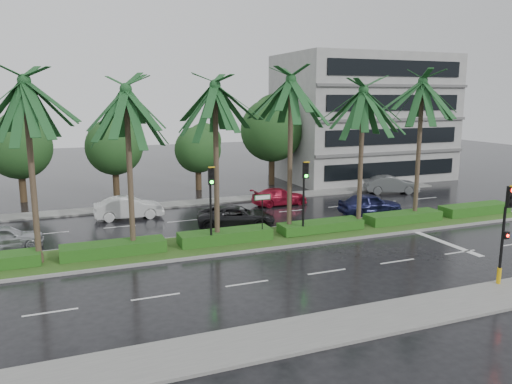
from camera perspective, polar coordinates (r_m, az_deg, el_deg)
name	(u,v)px	position (r m, az deg, el deg)	size (l,w,h in m)	color
ground	(282,243)	(28.06, 3.00, -5.85)	(120.00, 120.00, 0.00)	black
near_sidewalk	(397,315)	(19.83, 15.80, -13.39)	(40.00, 2.40, 0.12)	slate
far_sidewalk	(218,201)	(38.92, -4.42, -1.02)	(40.00, 2.00, 0.12)	slate
median	(275,237)	(28.91, 2.17, -5.17)	(36.00, 4.00, 0.15)	gray
hedge	(275,231)	(28.81, 2.18, -4.46)	(35.20, 1.40, 0.60)	#1F4D16
lane_markings	(333,239)	(29.06, 8.83, -5.36)	(34.00, 13.06, 0.01)	silver
palm_row	(255,97)	(27.31, -0.16, 10.82)	(26.30, 4.20, 9.66)	#483B29
signal_near	(505,231)	(23.57, 26.58, -3.96)	(0.34, 0.45, 4.36)	black
signal_median_left	(211,195)	(26.22, -5.17, -0.31)	(0.34, 0.42, 4.36)	black
signal_median_right	(305,188)	(28.26, 5.57, 0.50)	(0.34, 0.42, 4.36)	black
street_sign	(262,206)	(27.56, 0.74, -1.58)	(0.95, 0.09, 2.60)	black
bg_trees	(213,135)	(43.97, -4.93, 6.46)	(32.96, 5.75, 8.30)	#3E2B1C
building	(362,117)	(51.00, 12.07, 8.33)	(16.00, 10.00, 12.00)	gray
car_silver	(4,237)	(29.88, -26.85, -4.66)	(3.93, 1.58, 1.34)	#AEB0B6
car_white	(129,208)	(34.43, -14.33, -1.75)	(4.49, 1.57, 1.48)	silver
car_darkgrey	(236,217)	(31.21, -2.26, -2.82)	(4.86, 2.24, 1.35)	black
car_red	(280,197)	(37.62, 2.73, -0.54)	(4.31, 1.75, 1.25)	#A6122B
car_blue	(370,204)	(35.39, 12.88, -1.34)	(4.35, 1.75, 1.48)	#161942
car_grey	(391,185)	(43.59, 15.19, 0.82)	(4.47, 1.56, 1.47)	#55585A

